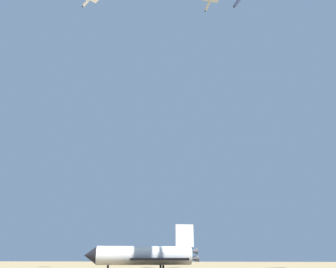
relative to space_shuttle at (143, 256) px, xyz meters
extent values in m
cylinder|color=white|center=(-0.49, -0.21, 0.05)|extent=(31.73, 18.28, 6.00)
cone|color=black|center=(16.01, 6.97, 0.05)|extent=(5.94, 6.82, 5.70)
ellipsoid|color=white|center=(11.43, 4.98, 1.70)|extent=(7.46, 6.22, 2.40)
cube|color=black|center=(-4.16, -1.81, -1.15)|extent=(26.09, 29.19, 0.70)
cube|color=white|center=(-13.33, -5.81, 6.65)|extent=(6.11, 3.11, 7.60)
cone|color=#595960|center=(-16.26, -7.08, 1.45)|extent=(3.08, 2.98, 2.20)
cone|color=#595960|center=(-15.62, -8.55, -0.95)|extent=(3.08, 2.98, 2.20)
cone|color=#595960|center=(-16.90, -5.62, -0.95)|extent=(3.08, 2.98, 2.20)
cylinder|color=black|center=(-4.56, -5.91, -4.15)|extent=(0.70, 0.70, 2.40)
cylinder|color=#999EA3|center=(-26.34, -14.05, 116.83)|extent=(7.22, 12.27, 1.50)
cone|color=black|center=(-22.95, -20.74, 116.83)|extent=(2.24, 2.46, 1.50)
cone|color=black|center=(-37.23, -19.22, 114.67)|extent=(2.36, 2.50, 1.50)
cone|color=black|center=(41.09, -9.61, 125.28)|extent=(2.50, 2.36, 1.50)
camera|label=1|loc=(-39.29, 111.41, -1.26)|focal=34.83mm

